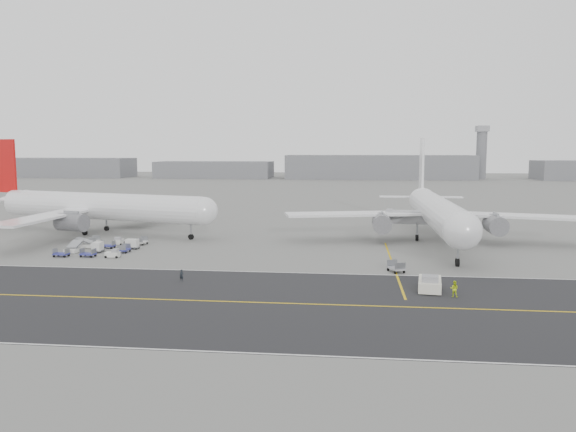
# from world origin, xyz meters

# --- Properties ---
(ground) EXTENTS (700.00, 700.00, 0.00)m
(ground) POSITION_xyz_m (0.00, 0.00, 0.00)
(ground) COLOR gray
(ground) RESTS_ON ground
(taxiway) EXTENTS (220.00, 59.00, 0.03)m
(taxiway) POSITION_xyz_m (5.02, -17.98, 0.01)
(taxiway) COLOR #292A2C
(taxiway) RESTS_ON ground
(horizon_buildings) EXTENTS (520.00, 28.00, 28.00)m
(horizon_buildings) POSITION_xyz_m (30.00, 260.00, 0.00)
(horizon_buildings) COLOR slate
(horizon_buildings) RESTS_ON ground
(control_tower) EXTENTS (7.00, 7.00, 31.25)m
(control_tower) POSITION_xyz_m (100.00, 265.00, 16.25)
(control_tower) COLOR slate
(control_tower) RESTS_ON ground
(airliner_a) EXTENTS (55.31, 54.11, 19.51)m
(airliner_a) POSITION_xyz_m (-28.71, 30.98, 5.62)
(airliner_a) COLOR white
(airliner_a) RESTS_ON ground
(airliner_b) EXTENTS (57.24, 57.87, 19.96)m
(airliner_b) POSITION_xyz_m (39.53, 27.90, 5.75)
(airliner_b) COLOR white
(airliner_b) RESTS_ON ground
(pushback_tug) EXTENTS (3.40, 7.44, 2.10)m
(pushback_tug) POSITION_xyz_m (33.35, -10.18, 0.86)
(pushback_tug) COLOR white
(pushback_tug) RESTS_ON ground
(jet_bridge) EXTENTS (15.31, 5.40, 5.71)m
(jet_bridge) POSITION_xyz_m (37.86, 29.54, 3.98)
(jet_bridge) COLOR gray
(jet_bridge) RESTS_ON ground
(gse_cluster) EXTENTS (16.40, 19.94, 1.81)m
(gse_cluster) POSITION_xyz_m (-18.55, 11.95, 0.00)
(gse_cluster) COLOR #A0A0A6
(gse_cluster) RESTS_ON ground
(stray_dolly) EXTENTS (2.56, 3.07, 1.63)m
(stray_dolly) POSITION_xyz_m (30.05, -0.05, 0.00)
(stray_dolly) COLOR silver
(stray_dolly) RESTS_ON ground
(ground_crew_a) EXTENTS (0.66, 0.53, 1.56)m
(ground_crew_a) POSITION_xyz_m (1.57, -8.86, 0.78)
(ground_crew_a) COLOR black
(ground_crew_a) RESTS_ON ground
(ground_crew_b) EXTENTS (1.13, 1.00, 1.94)m
(ground_crew_b) POSITION_xyz_m (35.79, -12.94, 0.97)
(ground_crew_b) COLOR #C4E01A
(ground_crew_b) RESTS_ON ground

